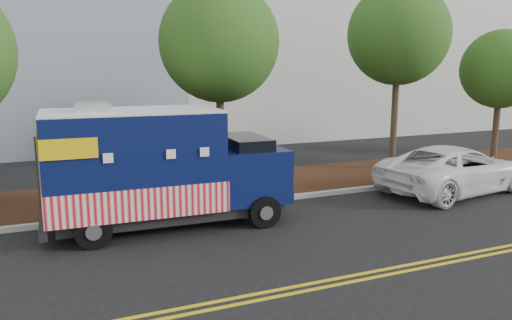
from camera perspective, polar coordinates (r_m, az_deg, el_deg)
name	(u,v)px	position (r m, az deg, el deg)	size (l,w,h in m)	color
ground	(237,220)	(14.06, -2.22, -6.91)	(120.00, 120.00, 0.00)	black
curb	(220,205)	(15.30, -4.10, -5.17)	(120.00, 0.18, 0.15)	#9E9E99
mulch_strip	(200,190)	(17.24, -6.38, -3.40)	(120.00, 4.00, 0.15)	#321B0E
centerline_near	(316,282)	(10.29, 6.91, -13.73)	(120.00, 0.10, 0.01)	gold
centerline_far	(323,288)	(10.09, 7.64, -14.25)	(120.00, 0.10, 0.01)	gold
tree_b	(219,43)	(16.63, -4.22, 13.24)	(3.90, 3.90, 6.97)	#38281C
tree_c	(398,35)	(20.70, 15.97, 13.62)	(3.94, 3.94, 7.44)	#38281C
tree_d	(501,69)	(23.18, 26.20, 9.27)	(3.23, 3.23, 5.74)	#38281C
sign_post	(38,180)	(14.75, -23.62, -2.15)	(0.06, 0.06, 2.40)	#473828
food_truck	(156,171)	(13.38, -11.36, -1.25)	(6.49, 2.63, 3.38)	black
white_car	(455,169)	(18.28, 21.81, -0.97)	(2.65, 5.75, 1.60)	white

